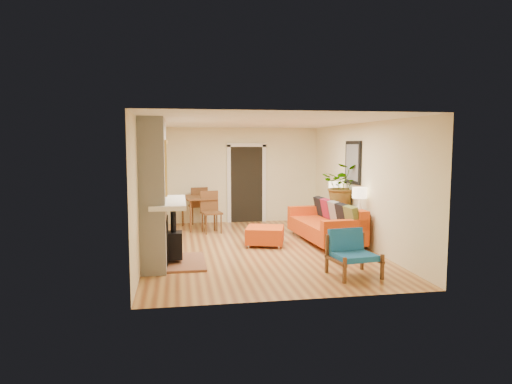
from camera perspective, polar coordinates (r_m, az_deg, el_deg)
The scene contains 10 objects.
room_shell at distance 12.08m, azimuth 0.88°, elevation 1.67°, with size 6.50×6.50×6.50m.
fireplace at distance 8.27m, azimuth -12.37°, elevation -0.48°, with size 1.09×1.68×2.60m.
sofa at distance 10.25m, azimuth 9.04°, elevation -3.94°, with size 1.15×2.36×0.90m.
ottoman at distance 9.79m, azimuth 1.13°, elevation -5.35°, with size 0.96×0.96×0.39m.
blue_chair at distance 7.74m, azimuth 11.78°, elevation -7.17°, with size 0.81×0.79×0.75m.
dining_table at distance 11.78m, azimuth -6.88°, elevation -1.33°, with size 1.04×1.91×1.01m.
console_table at distance 10.38m, azimuth 11.20°, elevation -2.85°, with size 0.34×1.85×0.72m.
lamp_near at distance 9.63m, azimuth 12.81°, elevation -0.65°, with size 0.30×0.30×0.54m.
lamp_far at distance 11.03m, azimuth 9.84°, elevation 0.24°, with size 0.30×0.30×0.54m.
houseplant at distance 10.49m, azimuth 10.80°, elevation 0.83°, with size 0.90×0.78×1.00m, color #1E5919.
Camera 1 is at (-1.61, -9.21, 2.15)m, focal length 32.00 mm.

